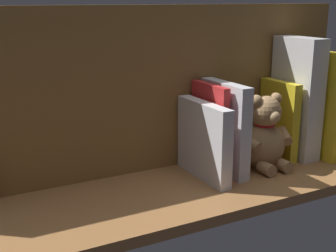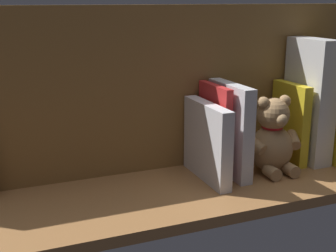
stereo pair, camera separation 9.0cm
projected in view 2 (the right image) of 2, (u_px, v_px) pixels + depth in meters
The scene contains 9 objects.
ground_plane at pixel (168, 194), 94.01cm from camera, with size 106.55×29.36×2.20cm, color #9E6B3D.
shelf_back_panel at pixel (147, 91), 99.92cm from camera, with size 106.55×1.50×36.39cm, color olive.
book_1 at pixel (329, 107), 108.18cm from camera, with size 2.77×16.58×25.70cm, color yellow.
dictionary_thick_white at pixel (309, 101), 107.37cm from camera, with size 5.01×13.43×28.91cm, color white.
book_2 at pixel (290, 123), 107.83cm from camera, with size 2.25×12.07×18.76cm, color yellow.
teddy_bear at pixel (272, 139), 101.74cm from camera, with size 13.97×11.09×17.22cm.
book_3 at pixel (230, 129), 99.78cm from camera, with size 2.84×15.78×20.19cm, color silver.
book_4 at pixel (214, 130), 100.08cm from camera, with size 1.61×12.74×19.87cm, color red.
book_5 at pixel (207, 142), 97.21cm from camera, with size 2.74×17.75×16.61cm, color silver.
Camera 2 is at (32.57, 80.45, 37.63)cm, focal length 49.05 mm.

